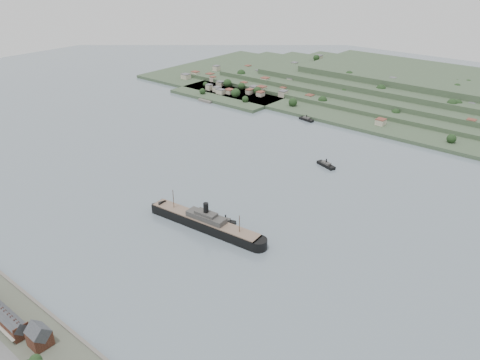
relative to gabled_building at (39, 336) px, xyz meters
The scene contains 7 objects.
ground 166.49m from the gabled_building, 99.52° to the left, with size 1400.00×1400.00×0.00m, color slate.
gabled_building is the anchor object (origin of this frame).
far_peninsula 557.11m from the gabled_building, 89.96° to the left, with size 760.00×309.00×30.00m.
steamship 137.94m from the gabled_building, 97.39° to the left, with size 106.01×21.50×25.43m.
tugboat 152.20m from the gabled_building, 92.86° to the left, with size 15.95×9.01×6.95m.
ferry_west 398.64m from the gabled_building, 102.59° to the left, with size 19.91×8.42×7.24m.
ferry_east 288.61m from the gabled_building, 90.33° to the left, with size 21.32×11.84×7.71m.
Camera 1 is at (218.45, -235.45, 183.31)m, focal length 35.00 mm.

